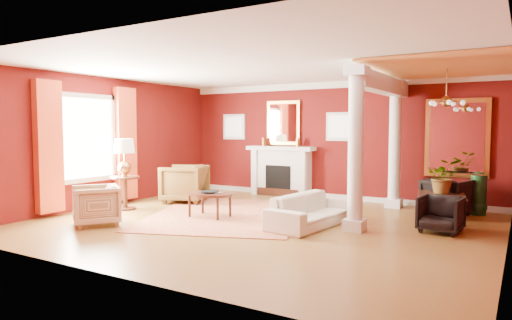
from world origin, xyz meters
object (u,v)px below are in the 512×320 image
Objects in this scene: armchair_stripe at (96,203)px; dining_table at (443,199)px; coffee_table at (210,195)px; armchair_leopard at (184,182)px; side_table at (124,162)px; sofa at (311,205)px.

dining_table is (5.37, 3.61, 0.01)m from armchair_stripe.
coffee_table is 0.65× the size of dining_table.
armchair_leopard is 1.59m from side_table.
sofa is 2.43× the size of armchair_stripe.
sofa is 1.31× the size of dining_table.
armchair_leopard is at bearing 88.49° from dining_table.
sofa is at bearing 8.20° from coffee_table.
dining_table is (5.63, 0.78, -0.08)m from armchair_leopard.
dining_table is at bearing 19.64° from side_table.
side_table is (-4.16, -0.51, 0.66)m from sofa.
dining_table is at bearing 26.23° from coffee_table.
side_table is at bearing 104.16° from sofa.
armchair_stripe is 0.54× the size of dining_table.
coffee_table is 4.47m from dining_table.
armchair_leopard is 0.66× the size of dining_table.
side_table is at bearing 100.25° from dining_table.
dining_table is at bearing 77.82° from armchair_leopard.
dining_table is (1.97, 1.68, 0.03)m from sofa.
dining_table is at bearing 69.28° from armchair_stripe.
dining_table is (4.01, 1.98, -0.03)m from coffee_table.
coffee_table is (1.36, 1.63, 0.04)m from armchair_stripe.
armchair_leopard is 2.02m from coffee_table.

